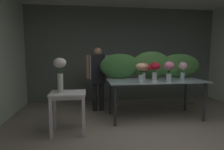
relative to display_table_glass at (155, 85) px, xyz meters
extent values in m
plane|color=gray|center=(-0.35, 0.12, -0.72)|extent=(7.48, 7.48, 0.00)
cube|color=slate|center=(-0.35, 1.75, 0.65)|extent=(5.76, 0.12, 2.75)
cube|color=#AEC3CD|center=(0.00, 0.00, 0.11)|extent=(2.07, 0.95, 0.02)
cylinder|color=#38383D|center=(-0.94, -0.38, -0.31)|extent=(0.05, 0.05, 0.82)
sphere|color=#38383D|center=(-0.94, -0.38, -0.69)|extent=(0.07, 0.07, 0.07)
cylinder|color=#38383D|center=(0.94, -0.38, -0.31)|extent=(0.05, 0.05, 0.82)
sphere|color=#38383D|center=(0.94, -0.38, -0.69)|extent=(0.07, 0.07, 0.07)
cylinder|color=#38383D|center=(-0.94, 0.38, -0.31)|extent=(0.05, 0.05, 0.82)
sphere|color=#38383D|center=(-0.94, 0.38, -0.69)|extent=(0.07, 0.07, 0.07)
cylinder|color=#38383D|center=(0.94, 0.38, -0.31)|extent=(0.05, 0.05, 0.82)
sphere|color=#38383D|center=(0.94, 0.38, -0.69)|extent=(0.07, 0.07, 0.07)
cylinder|color=#38383D|center=(0.00, 0.00, -0.44)|extent=(1.87, 0.03, 0.03)
cube|color=white|center=(-1.81, -0.59, 0.00)|extent=(0.61, 0.48, 0.03)
cube|color=white|center=(-1.81, -0.59, -0.04)|extent=(0.55, 0.42, 0.06)
cube|color=white|center=(-2.07, -0.79, -0.37)|extent=(0.05, 0.05, 0.71)
cube|color=white|center=(-1.54, -0.79, -0.37)|extent=(0.05, 0.05, 0.71)
cube|color=white|center=(-2.07, -0.39, -0.37)|extent=(0.05, 0.05, 0.71)
cube|color=white|center=(-1.54, -0.39, -0.37)|extent=(0.05, 0.05, 0.71)
cylinder|color=#232328|center=(-1.28, 0.67, -0.33)|extent=(0.12, 0.12, 0.80)
cylinder|color=#232328|center=(-1.12, 0.67, -0.33)|extent=(0.12, 0.12, 0.80)
cube|color=#B2BCC6|center=(-1.20, 0.67, 0.36)|extent=(0.39, 0.22, 0.58)
cube|color=black|center=(-1.20, 0.56, 0.32)|extent=(0.33, 0.02, 0.70)
cylinder|color=tan|center=(-1.44, 0.67, 0.37)|extent=(0.09, 0.09, 0.55)
cylinder|color=tan|center=(-0.96, 0.67, 0.37)|extent=(0.09, 0.09, 0.55)
sphere|color=tan|center=(-1.20, 0.67, 0.74)|extent=(0.20, 0.20, 0.20)
ellipsoid|color=brown|center=(-1.20, 0.69, 0.80)|extent=(0.15, 0.15, 0.09)
ellipsoid|color=#387033|center=(-0.71, 0.36, 0.40)|extent=(0.93, 0.27, 0.57)
ellipsoid|color=#477F3D|center=(0.03, 0.36, 0.43)|extent=(0.91, 0.21, 0.62)
ellipsoid|color=#477F3D|center=(0.73, 0.36, 0.40)|extent=(1.04, 0.21, 0.56)
cylinder|color=silver|center=(-0.43, -0.34, 0.20)|extent=(0.09, 0.09, 0.16)
cylinder|color=#9EBCB2|center=(-0.43, -0.34, 0.15)|extent=(0.08, 0.08, 0.07)
cylinder|color=#28562D|center=(-0.40, -0.34, 0.26)|extent=(0.01, 0.01, 0.27)
cylinder|color=#28562D|center=(-0.44, -0.32, 0.26)|extent=(0.01, 0.01, 0.27)
cylinder|color=#28562D|center=(-0.43, -0.35, 0.26)|extent=(0.01, 0.01, 0.27)
ellipsoid|color=#F4B78E|center=(-0.43, -0.34, 0.44)|extent=(0.20, 0.20, 0.13)
sphere|color=#F4B78E|center=(-0.34, -0.36, 0.45)|extent=(0.07, 0.07, 0.07)
ellipsoid|color=#2D6028|center=(-0.42, -0.35, 0.30)|extent=(0.09, 0.11, 0.03)
cylinder|color=silver|center=(-0.21, 0.19, 0.19)|extent=(0.12, 0.12, 0.15)
cylinder|color=#9EBCB2|center=(-0.21, 0.19, 0.15)|extent=(0.11, 0.11, 0.06)
cylinder|color=#2D6028|center=(-0.20, 0.18, 0.23)|extent=(0.01, 0.01, 0.20)
cylinder|color=#2D6028|center=(-0.21, 0.22, 0.23)|extent=(0.01, 0.01, 0.20)
cylinder|color=#2D6028|center=(-0.23, 0.19, 0.23)|extent=(0.01, 0.01, 0.20)
cylinder|color=#2D6028|center=(-0.22, 0.17, 0.23)|extent=(0.01, 0.01, 0.20)
ellipsoid|color=#EF7A60|center=(-0.21, 0.19, 0.39)|extent=(0.25, 0.25, 0.19)
sphere|color=#EF7A60|center=(-0.13, 0.21, 0.38)|extent=(0.09, 0.09, 0.09)
ellipsoid|color=#2D6028|center=(-0.23, 0.20, 0.29)|extent=(0.08, 0.11, 0.03)
cylinder|color=silver|center=(0.17, -0.31, 0.20)|extent=(0.10, 0.10, 0.17)
cylinder|color=#9EBCB2|center=(0.17, -0.31, 0.16)|extent=(0.09, 0.09, 0.07)
cylinder|color=#387033|center=(0.19, -0.31, 0.26)|extent=(0.01, 0.01, 0.27)
cylinder|color=#387033|center=(0.17, -0.29, 0.26)|extent=(0.01, 0.01, 0.27)
cylinder|color=#387033|center=(0.15, -0.31, 0.26)|extent=(0.01, 0.01, 0.27)
cylinder|color=#387033|center=(0.17, -0.32, 0.26)|extent=(0.01, 0.01, 0.27)
ellipsoid|color=pink|center=(0.17, -0.31, 0.44)|extent=(0.21, 0.21, 0.17)
sphere|color=pink|center=(0.23, -0.32, 0.41)|extent=(0.06, 0.06, 0.06)
ellipsoid|color=#477F3D|center=(0.15, -0.28, 0.31)|extent=(0.06, 0.11, 0.03)
cylinder|color=silver|center=(0.65, 0.04, 0.19)|extent=(0.09, 0.09, 0.15)
cylinder|color=#9EBCB2|center=(0.65, 0.04, 0.15)|extent=(0.08, 0.08, 0.06)
cylinder|color=#477F3D|center=(0.67, 0.04, 0.24)|extent=(0.01, 0.01, 0.23)
cylinder|color=#477F3D|center=(0.65, 0.06, 0.24)|extent=(0.01, 0.01, 0.23)
cylinder|color=#477F3D|center=(0.65, 0.03, 0.24)|extent=(0.01, 0.01, 0.23)
ellipsoid|color=#EFB2BC|center=(0.65, 0.04, 0.41)|extent=(0.19, 0.19, 0.18)
cylinder|color=silver|center=(-0.02, -0.02, 0.20)|extent=(0.11, 0.11, 0.17)
cylinder|color=#9EBCB2|center=(-0.02, -0.02, 0.16)|extent=(0.10, 0.10, 0.07)
cylinder|color=#477F3D|center=(0.00, -0.02, 0.25)|extent=(0.01, 0.01, 0.25)
cylinder|color=#477F3D|center=(-0.02, -0.01, 0.25)|extent=(0.01, 0.01, 0.25)
cylinder|color=#477F3D|center=(-0.04, -0.02, 0.25)|extent=(0.01, 0.01, 0.25)
cylinder|color=#477F3D|center=(-0.02, -0.05, 0.25)|extent=(0.01, 0.01, 0.25)
ellipsoid|color=red|center=(-0.02, -0.02, 0.42)|extent=(0.24, 0.24, 0.16)
sphere|color=red|center=(-0.13, -0.02, 0.39)|extent=(0.10, 0.10, 0.10)
sphere|color=red|center=(0.07, -0.04, 0.40)|extent=(0.05, 0.05, 0.05)
cylinder|color=silver|center=(-1.93, -0.59, 0.18)|extent=(0.10, 0.10, 0.33)
cylinder|color=#9EBCB2|center=(-1.93, -0.59, 0.09)|extent=(0.09, 0.09, 0.14)
cylinder|color=#387033|center=(-1.91, -0.59, 0.26)|extent=(0.01, 0.01, 0.46)
cylinder|color=#387033|center=(-1.92, -0.58, 0.26)|extent=(0.01, 0.01, 0.46)
cylinder|color=#387033|center=(-1.94, -0.59, 0.26)|extent=(0.01, 0.01, 0.46)
cylinder|color=#387033|center=(-1.92, -0.61, 0.26)|extent=(0.01, 0.01, 0.46)
ellipsoid|color=white|center=(-1.93, -0.59, 0.53)|extent=(0.22, 0.22, 0.17)
sphere|color=white|center=(-1.86, -0.61, 0.53)|extent=(0.06, 0.06, 0.06)
camera|label=1|loc=(-1.49, -3.89, 0.69)|focal=30.19mm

